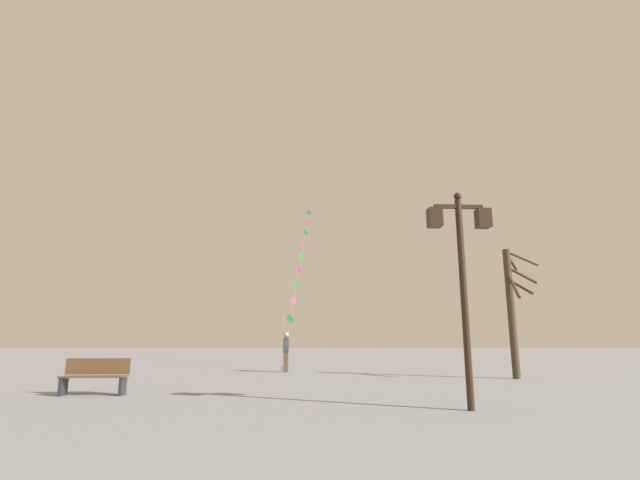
% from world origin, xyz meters
% --- Properties ---
extents(ground_plane, '(160.00, 160.00, 0.00)m').
position_xyz_m(ground_plane, '(0.00, 20.00, 0.00)').
color(ground_plane, gray).
extents(twin_lantern_lamp_post, '(1.32, 0.28, 4.41)m').
position_xyz_m(twin_lantern_lamp_post, '(2.59, 9.32, 3.07)').
color(twin_lantern_lamp_post, black).
rests_on(twin_lantern_lamp_post, ground_plane).
extents(kite_train, '(1.82, 12.52, 11.36)m').
position_xyz_m(kite_train, '(-0.54, 29.68, 6.18)').
color(kite_train, brown).
rests_on(kite_train, ground_plane).
extents(kite_flyer, '(0.27, 0.62, 1.71)m').
position_xyz_m(kite_flyer, '(-1.20, 21.30, 0.90)').
color(kite_flyer, brown).
rests_on(kite_flyer, ground_plane).
extents(bare_tree, '(1.29, 1.99, 4.73)m').
position_xyz_m(bare_tree, '(7.20, 17.03, 2.56)').
color(bare_tree, '#423323').
rests_on(bare_tree, ground_plane).
extents(park_bench, '(1.61, 0.46, 0.89)m').
position_xyz_m(park_bench, '(-5.85, 12.47, 0.45)').
color(park_bench, brown).
rests_on(park_bench, ground_plane).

